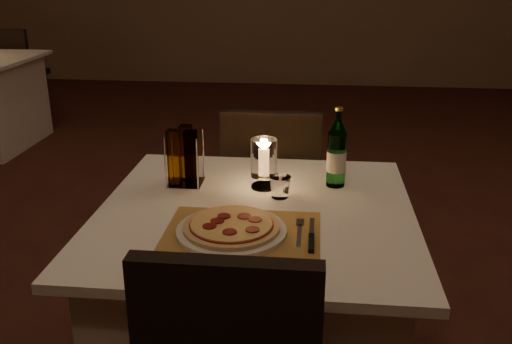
# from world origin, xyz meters

# --- Properties ---
(floor) EXTENTS (8.00, 10.00, 0.02)m
(floor) POSITION_xyz_m (0.00, 0.00, -0.01)
(floor) COLOR #451D16
(floor) RESTS_ON ground
(main_table) EXTENTS (1.00, 1.00, 0.74)m
(main_table) POSITION_xyz_m (0.23, -0.54, 0.37)
(main_table) COLOR white
(main_table) RESTS_ON ground
(chair_far) EXTENTS (0.42, 0.42, 0.90)m
(chair_far) POSITION_xyz_m (0.23, 0.18, 0.55)
(chair_far) COLOR black
(chair_far) RESTS_ON ground
(placemat) EXTENTS (0.45, 0.34, 0.00)m
(placemat) POSITION_xyz_m (0.21, -0.72, 0.74)
(placemat) COLOR #A67A39
(placemat) RESTS_ON main_table
(plate) EXTENTS (0.32, 0.32, 0.01)m
(plate) POSITION_xyz_m (0.18, -0.72, 0.75)
(plate) COLOR white
(plate) RESTS_ON placemat
(pizza) EXTENTS (0.28, 0.28, 0.02)m
(pizza) POSITION_xyz_m (0.18, -0.72, 0.77)
(pizza) COLOR #D8B77F
(pizza) RESTS_ON plate
(fork) EXTENTS (0.02, 0.18, 0.00)m
(fork) POSITION_xyz_m (0.38, -0.68, 0.75)
(fork) COLOR silver
(fork) RESTS_ON placemat
(knife) EXTENTS (0.02, 0.22, 0.01)m
(knife) POSITION_xyz_m (0.41, -0.74, 0.75)
(knife) COLOR black
(knife) RESTS_ON placemat
(tumbler) EXTENTS (0.07, 0.07, 0.07)m
(tumbler) POSITION_xyz_m (0.31, -0.43, 0.78)
(tumbler) COLOR white
(tumbler) RESTS_ON main_table
(water_bottle) EXTENTS (0.07, 0.07, 0.28)m
(water_bottle) POSITION_xyz_m (0.49, -0.30, 0.85)
(water_bottle) COLOR #5EAF67
(water_bottle) RESTS_ON main_table
(hurricane_candle) EXTENTS (0.09, 0.09, 0.18)m
(hurricane_candle) POSITION_xyz_m (0.24, -0.35, 0.84)
(hurricane_candle) COLOR white
(hurricane_candle) RESTS_ON main_table
(cruet_caddy) EXTENTS (0.12, 0.12, 0.21)m
(cruet_caddy) POSITION_xyz_m (-0.03, -0.35, 0.84)
(cruet_caddy) COLOR white
(cruet_caddy) RESTS_ON main_table
(neighbor_chair_lb) EXTENTS (0.42, 0.42, 0.90)m
(neighbor_chair_lb) POSITION_xyz_m (-2.40, 2.89, 0.55)
(neighbor_chair_lb) COLOR black
(neighbor_chair_lb) RESTS_ON ground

